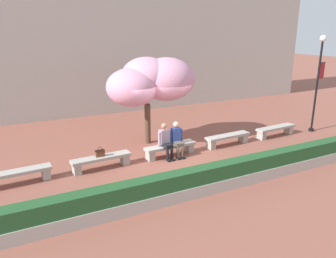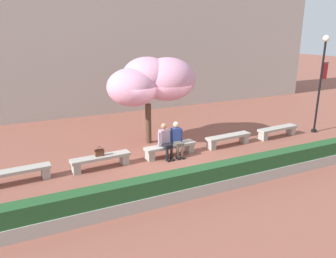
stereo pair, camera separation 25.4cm
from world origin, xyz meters
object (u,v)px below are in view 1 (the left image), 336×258
object	(u,v)px
stone_bench_center	(170,148)
person_seated_right	(177,138)
stone_bench_near_west	(101,160)
person_seated_left	(165,140)
cherry_tree_main	(151,81)
lamp_post_with_banner	(318,75)
handbag	(100,153)
stone_bench_near_east	(228,138)
stone_bench_east_end	(276,130)
stone_bench_west_end	(17,175)

from	to	relation	value
stone_bench_center	person_seated_right	world-z (taller)	person_seated_right
stone_bench_near_west	person_seated_left	world-z (taller)	person_seated_left
stone_bench_near_west	cherry_tree_main	bearing A→B (deg)	31.50
lamp_post_with_banner	handbag	bearing A→B (deg)	179.03
cherry_tree_main	stone_bench_near_east	bearing A→B (deg)	-30.53
stone_bench_center	stone_bench_near_east	size ratio (longest dim) A/B	1.00
stone_bench_center	person_seated_left	bearing A→B (deg)	-167.51
person_seated_right	stone_bench_east_end	bearing A→B (deg)	0.61
stone_bench_east_end	person_seated_right	size ratio (longest dim) A/B	1.58
stone_bench_center	handbag	bearing A→B (deg)	179.72
handbag	stone_bench_west_end	bearing A→B (deg)	-179.71
stone_bench_near_west	cherry_tree_main	world-z (taller)	cherry_tree_main
stone_bench_near_west	stone_bench_near_east	size ratio (longest dim) A/B	1.00
person_seated_left	lamp_post_with_banner	size ratio (longest dim) A/B	0.30
stone_bench_east_end	cherry_tree_main	xyz separation A→B (m)	(-5.29, 1.58, 2.31)
stone_bench_center	stone_bench_west_end	bearing A→B (deg)	180.00
person_seated_right	stone_bench_near_east	bearing A→B (deg)	1.28
handbag	person_seated_right	bearing A→B (deg)	-1.32
stone_bench_near_west	stone_bench_east_end	distance (m)	7.87
stone_bench_east_end	person_seated_left	bearing A→B (deg)	-179.44
cherry_tree_main	handbag	bearing A→B (deg)	-149.00
stone_bench_near_east	cherry_tree_main	xyz separation A→B (m)	(-2.67, 1.58, 2.31)
stone_bench_west_end	person_seated_left	size ratio (longest dim) A/B	1.58
person_seated_left	handbag	distance (m)	2.41
stone_bench_west_end	handbag	xyz separation A→B (m)	(2.59, 0.01, 0.27)
stone_bench_west_end	lamp_post_with_banner	distance (m)	12.80
stone_bench_center	cherry_tree_main	world-z (taller)	cherry_tree_main
cherry_tree_main	person_seated_left	bearing A→B (deg)	-96.66
cherry_tree_main	lamp_post_with_banner	size ratio (longest dim) A/B	0.83
stone_bench_west_end	person_seated_right	size ratio (longest dim) A/B	1.58
stone_bench_near_west	person_seated_right	world-z (taller)	person_seated_right
stone_bench_near_east	person_seated_right	size ratio (longest dim) A/B	1.58
handbag	stone_bench_near_west	bearing A→B (deg)	-24.58
stone_bench_near_east	lamp_post_with_banner	size ratio (longest dim) A/B	0.47
person_seated_left	cherry_tree_main	size ratio (longest dim) A/B	0.36
stone_bench_west_end	stone_bench_east_end	bearing A→B (deg)	0.00
stone_bench_west_end	stone_bench_center	bearing A→B (deg)	0.00
stone_bench_center	person_seated_right	bearing A→B (deg)	-12.52
cherry_tree_main	lamp_post_with_banner	bearing A→B (deg)	-13.17
person_seated_left	handbag	bearing A→B (deg)	178.42
stone_bench_near_east	handbag	size ratio (longest dim) A/B	6.03
stone_bench_near_west	handbag	xyz separation A→B (m)	(-0.03, 0.01, 0.27)
stone_bench_west_end	stone_bench_east_end	world-z (taller)	same
person_seated_right	stone_bench_center	bearing A→B (deg)	167.48
cherry_tree_main	lamp_post_with_banner	distance (m)	7.60
cherry_tree_main	stone_bench_center	bearing A→B (deg)	-88.16
lamp_post_with_banner	stone_bench_near_west	bearing A→B (deg)	179.10
person_seated_left	cherry_tree_main	xyz separation A→B (m)	(0.19, 1.63, 1.92)
stone_bench_center	stone_bench_near_west	bearing A→B (deg)	180.00
lamp_post_with_banner	stone_bench_near_east	bearing A→B (deg)	178.11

